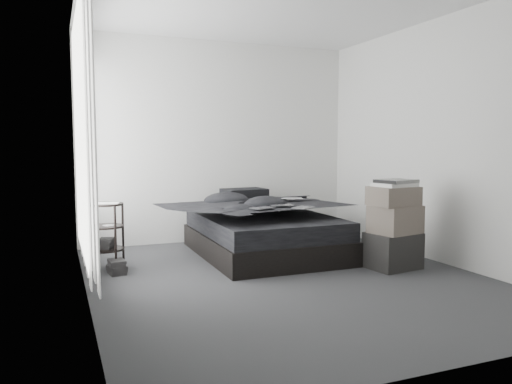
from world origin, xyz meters
name	(u,v)px	position (x,y,z in m)	size (l,w,h in m)	color
floor	(288,278)	(0.00, 0.00, 0.00)	(3.60, 4.20, 0.01)	#363638
wall_back	(219,142)	(0.00, 2.10, 1.30)	(3.60, 0.01, 2.60)	silver
wall_front	(458,137)	(0.00, -2.10, 1.30)	(3.60, 0.01, 2.60)	silver
wall_left	(83,139)	(-1.80, 0.00, 1.30)	(0.01, 4.20, 2.60)	silver
wall_right	(442,141)	(1.80, 0.00, 1.30)	(0.01, 4.20, 2.60)	silver
window_left	(80,135)	(-1.78, 0.90, 1.35)	(0.02, 2.00, 2.30)	white
curtain_left	(86,143)	(-1.73, 0.90, 1.28)	(0.06, 2.12, 2.48)	white
bed	(264,244)	(0.19, 1.02, 0.13)	(1.43, 1.88, 0.26)	black
mattress	(264,224)	(0.19, 1.02, 0.36)	(1.37, 1.83, 0.20)	black
duvet	(266,206)	(0.19, 0.97, 0.57)	(1.39, 1.61, 0.22)	black
pillow_lower	(239,203)	(0.15, 1.75, 0.52)	(0.57, 0.38, 0.13)	black
pillow_upper	(244,193)	(0.21, 1.73, 0.64)	(0.53, 0.37, 0.12)	black
laptop	(290,194)	(0.54, 1.06, 0.69)	(0.30, 0.19, 0.02)	silver
comic_a	(263,201)	(-0.04, 0.52, 0.68)	(0.24, 0.16, 0.01)	black
comic_b	(281,198)	(0.24, 0.65, 0.69)	(0.24, 0.16, 0.01)	black
comic_c	(303,200)	(0.35, 0.38, 0.69)	(0.24, 0.16, 0.01)	black
side_stand	(106,237)	(-1.56, 0.99, 0.33)	(0.36, 0.36, 0.66)	black
papers	(106,204)	(-1.55, 0.98, 0.67)	(0.26, 0.19, 0.01)	white
floor_books	(117,267)	(-1.49, 0.75, 0.07)	(0.15, 0.21, 0.15)	black
box_lower	(393,250)	(1.16, -0.06, 0.18)	(0.49, 0.39, 0.37)	black
box_mid	(395,219)	(1.18, -0.07, 0.51)	(0.46, 0.37, 0.28)	#63584E
box_upper	(393,196)	(1.15, -0.06, 0.74)	(0.44, 0.36, 0.19)	#63584E
art_book_white	(395,185)	(1.16, -0.06, 0.86)	(0.38, 0.30, 0.04)	silver
art_book_snake	(396,181)	(1.18, -0.07, 0.89)	(0.37, 0.29, 0.03)	silver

